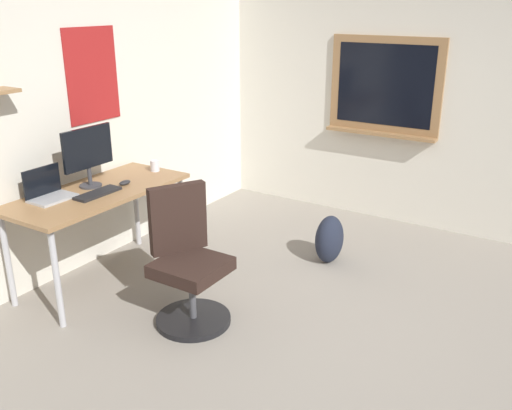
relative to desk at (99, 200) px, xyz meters
The scene contains 11 objects.
ground_plane 2.16m from the desk, 87.71° to the right, with size 5.20×5.20×0.00m, color gray.
wall_back 0.75m from the desk, 79.17° to the left, with size 5.00×0.30×2.60m.
wall_right 3.30m from the desk, 38.63° to the right, with size 0.22×5.00×2.60m.
desk is the anchor object (origin of this frame).
office_chair 0.98m from the desk, 96.28° to the right, with size 0.55×0.56×0.95m.
laptop 0.38m from the desk, 154.56° to the left, with size 0.31×0.21×0.23m.
monitor_primary 0.36m from the desk, 71.15° to the left, with size 0.46×0.17×0.46m.
keyboard 0.14m from the desk, 131.45° to the right, with size 0.37×0.13×0.02m, color black.
computer_mouse 0.24m from the desk, 21.16° to the right, with size 0.10×0.06×0.03m, color #262628.
coffee_mug 0.63m from the desk, ahead, with size 0.08×0.08×0.09m, color silver.
backpack 1.91m from the desk, 47.85° to the right, with size 0.32×0.22×0.42m, color #1E2333.
Camera 1 is at (-2.84, -1.12, 2.12)m, focal length 39.26 mm.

